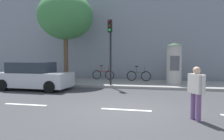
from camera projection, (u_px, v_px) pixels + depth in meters
ground_plane at (126, 110)px, 7.46m from camera, size 80.00×80.00×0.00m
sidewalk_curb at (140, 84)px, 14.29m from camera, size 36.00×4.00×0.15m
lane_markings at (126, 110)px, 7.46m from camera, size 25.80×0.16×0.01m
building_backdrop at (145, 28)px, 18.91m from camera, size 36.00×5.00×9.08m
traffic_light at (110, 41)px, 12.76m from camera, size 0.24×0.45×3.97m
poster_column at (174, 63)px, 13.45m from camera, size 1.03×1.03×2.65m
street_tree at (65, 16)px, 15.00m from camera, size 3.90×3.90×6.31m
pedestrian_near_pole at (196, 89)px, 6.18m from camera, size 0.45×0.60×1.59m
pedestrian_with_bag at (175, 68)px, 15.12m from camera, size 0.58×0.43×1.58m
bicycle_leaning at (103, 75)px, 16.18m from camera, size 1.77×0.25×1.09m
bicycle_upright at (139, 76)px, 15.21m from camera, size 1.77×0.25×1.09m
parked_car_dark at (34, 77)px, 12.14m from camera, size 4.20×2.06×1.58m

